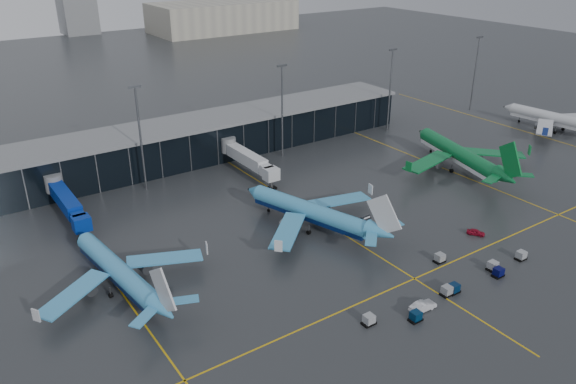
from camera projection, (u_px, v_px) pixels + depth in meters
ground at (320, 259)px, 107.01m from camera, size 600.00×600.00×0.00m
terminal_pier at (181, 142)px, 151.25m from camera, size 142.00×17.00×10.70m
jet_bridges at (67, 202)px, 119.37m from camera, size 94.00×27.50×7.20m
flood_masts at (216, 120)px, 141.33m from camera, size 203.00×0.50×25.50m
distant_hangars at (110, 24)px, 331.57m from camera, size 260.00×71.00×22.00m
taxi_lines at (327, 224)px, 120.11m from camera, size 220.00×120.00×0.02m
airliner_arkefly at (116, 260)px, 96.14m from camera, size 35.91×39.82×11.20m
airliner_klm_near at (310, 201)px, 116.43m from camera, size 43.73×46.88×11.89m
airliner_aer_lingus at (459, 145)px, 146.09m from camera, size 47.85×51.48×13.19m
airliner_ba at (557, 112)px, 174.99m from camera, size 38.53×42.84×12.15m
baggage_carts at (457, 282)px, 98.54m from camera, size 39.34×11.55×1.70m
mobile_airstair at (362, 226)px, 117.52m from camera, size 2.23×3.22×3.45m
service_van_red at (476, 232)px, 115.43m from camera, size 3.15×3.85×1.23m
service_van_white at (423, 306)px, 92.12m from camera, size 4.96×1.94×1.61m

